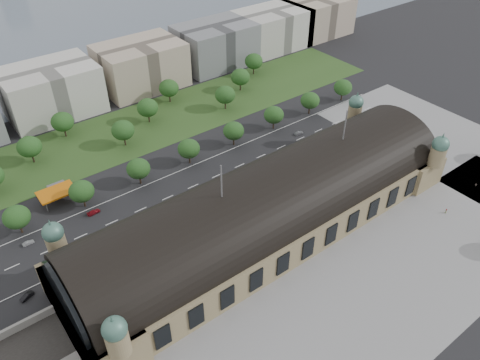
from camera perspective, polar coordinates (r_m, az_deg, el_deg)
ground at (r=172.40m, az=3.41°, el=-6.02°), size 900.00×900.00×0.00m
station at (r=165.51m, az=3.54°, el=-3.43°), size 150.00×48.40×44.30m
plaza_south at (r=158.89m, az=16.84°, el=-12.96°), size 190.00×48.00×0.12m
plaza_east at (r=240.04m, az=22.63°, el=4.77°), size 56.00×100.00×0.12m
road_slab at (r=187.83m, az=-8.81°, el=-2.17°), size 260.00×26.00×0.10m
grass_belt at (r=231.05m, az=-14.65°, el=5.30°), size 300.00×45.00×0.10m
petrol_station at (r=198.24m, az=-21.38°, el=-1.18°), size 14.00×13.00×5.05m
lake at (r=417.10m, az=-25.42°, el=17.57°), size 700.00×320.00×0.08m
office_3 at (r=255.59m, az=-22.02°, el=10.06°), size 45.00×32.00×24.00m
office_4 at (r=270.59m, az=-11.99°, el=13.48°), size 45.00×32.00×24.00m
office_5 at (r=293.44m, az=-3.03°, el=16.14°), size 45.00×32.00×24.00m
office_6 at (r=319.35m, az=3.93°, el=17.90°), size 45.00×32.00×24.00m
office_7 at (r=345.69m, az=9.27°, el=19.07°), size 45.00×32.00×24.00m
tree_row_2 at (r=183.81m, az=-25.59°, el=-4.10°), size 9.60×9.60×11.52m
tree_row_3 at (r=186.91m, az=-18.76°, el=-1.31°), size 9.60×9.60×11.52m
tree_row_4 at (r=192.97m, az=-12.28°, el=1.36°), size 9.60×9.60×11.52m
tree_row_5 at (r=201.71m, az=-6.27°, el=3.82°), size 9.60×9.60×11.52m
tree_row_6 at (r=212.82m, az=-0.78°, el=6.01°), size 9.60×9.60×11.52m
tree_row_7 at (r=225.94m, az=4.15°, el=7.92°), size 9.60×9.60×11.52m
tree_row_8 at (r=240.74m, az=8.54°, el=9.57°), size 9.60×9.60×11.52m
tree_row_9 at (r=256.94m, az=12.44°, el=10.96°), size 9.60×9.60×11.52m
tree_belt_4 at (r=220.08m, az=-24.30°, el=3.72°), size 10.40×10.40×12.48m
tree_belt_5 at (r=233.64m, az=-20.84°, el=6.66°), size 10.40×10.40×12.48m
tree_belt_6 at (r=218.59m, az=-14.08°, el=5.91°), size 10.40×10.40×12.48m
tree_belt_7 at (r=234.72m, az=-11.20°, el=8.66°), size 10.40×10.40×12.48m
tree_belt_8 at (r=251.82m, az=-8.67°, el=11.02°), size 10.40×10.40×12.48m
tree_belt_9 at (r=242.44m, az=-1.83°, el=10.35°), size 10.40×10.40×12.48m
tree_belt_10 at (r=261.25m, az=0.05°, el=12.46°), size 10.40×10.40×12.48m
tree_belt_11 at (r=280.61m, az=1.69°, el=14.27°), size 10.40×10.40×12.48m
traffic_car_1 at (r=182.19m, az=-24.41°, el=-7.00°), size 4.00×1.47×1.31m
traffic_car_2 at (r=175.09m, az=-20.10°, el=-7.74°), size 4.70×2.37×1.27m
traffic_car_3 at (r=186.56m, az=-17.41°, el=-3.75°), size 5.19×2.45×1.46m
traffic_car_5 at (r=225.67m, az=7.20°, el=5.70°), size 4.64×2.05×1.48m
traffic_car_6 at (r=226.51m, az=11.32°, el=5.34°), size 4.95×2.45×1.35m
parked_car_0 at (r=164.60m, az=-24.56°, el=-12.76°), size 4.92×3.15×1.53m
parked_car_1 at (r=165.62m, az=-17.90°, el=-10.23°), size 5.96×4.55×1.50m
parked_car_2 at (r=170.55m, az=-12.28°, el=-7.25°), size 5.87×4.97×1.61m
parked_car_3 at (r=168.23m, az=-18.74°, el=-9.52°), size 4.98×3.67×1.58m
parked_car_4 at (r=173.47m, az=-11.26°, el=-6.23°), size 4.07×2.65×1.27m
parked_car_5 at (r=170.92m, az=-10.40°, el=-6.86°), size 5.72×4.38×1.44m
parked_car_6 at (r=175.77m, az=-6.14°, el=-4.85°), size 5.36×4.07×1.45m
bus_west at (r=177.45m, az=-8.43°, el=-4.13°), size 13.20×3.53×3.65m
bus_mid at (r=195.94m, az=2.16°, el=0.82°), size 11.51×2.93×3.19m
bus_east at (r=196.02m, az=2.38°, el=0.87°), size 12.37×3.70×3.40m
pedestrian_0 at (r=194.58m, az=23.82°, el=-3.49°), size 1.02×0.67×1.97m
pedestrian_2 at (r=213.72m, az=26.80°, el=-0.51°), size 0.83×1.02×1.82m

